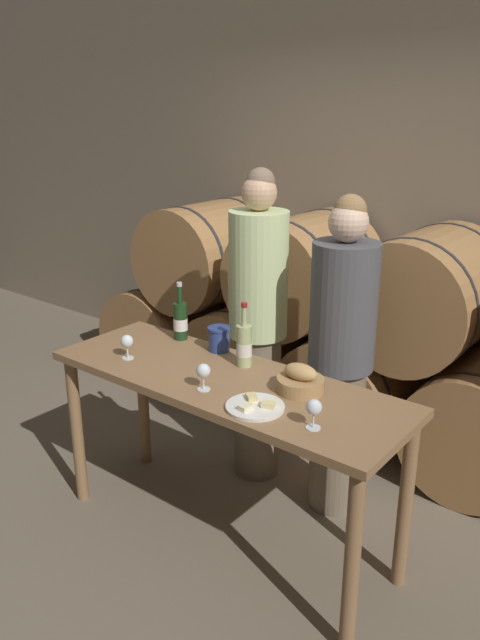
{
  "coord_description": "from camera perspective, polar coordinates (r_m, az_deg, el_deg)",
  "views": [
    {
      "loc": [
        1.7,
        -2.03,
        2.09
      ],
      "look_at": [
        0.0,
        0.12,
        1.14
      ],
      "focal_mm": 35.0,
      "sensor_mm": 36.0,
      "label": 1
    }
  ],
  "objects": [
    {
      "name": "wine_bottle_red",
      "position": [
        3.35,
        -5.47,
        -0.03
      ],
      "size": [
        0.08,
        0.08,
        0.32
      ],
      "color": "#193819",
      "rests_on": "tasting_table"
    },
    {
      "name": "person_left",
      "position": [
        3.46,
        1.65,
        -0.65
      ],
      "size": [
        0.32,
        0.32,
        1.78
      ],
      "color": "#756651",
      "rests_on": "ground_plane"
    },
    {
      "name": "wine_glass_far_left",
      "position": [
        3.14,
        -10.3,
        -2.0
      ],
      "size": [
        0.06,
        0.06,
        0.12
      ],
      "color": "white",
      "rests_on": "tasting_table"
    },
    {
      "name": "wine_glass_center",
      "position": [
        2.46,
        6.77,
        -8.02
      ],
      "size": [
        0.06,
        0.06,
        0.12
      ],
      "color": "white",
      "rests_on": "tasting_table"
    },
    {
      "name": "cheese_plate",
      "position": [
        2.63,
        1.39,
        -7.89
      ],
      "size": [
        0.25,
        0.25,
        0.04
      ],
      "color": "white",
      "rests_on": "tasting_table"
    },
    {
      "name": "bread_basket",
      "position": [
        2.77,
        5.54,
        -5.59
      ],
      "size": [
        0.21,
        0.21,
        0.13
      ],
      "color": "#A87F4C",
      "rests_on": "tasting_table"
    },
    {
      "name": "wine_glass_left",
      "position": [
        2.76,
        -3.37,
        -4.74
      ],
      "size": [
        0.06,
        0.06,
        0.12
      ],
      "color": "white",
      "rests_on": "tasting_table"
    },
    {
      "name": "stone_wall_back",
      "position": [
        4.29,
        14.97,
        12.01
      ],
      "size": [
        10.0,
        0.12,
        3.2
      ],
      "color": "gray",
      "rests_on": "ground_plane"
    },
    {
      "name": "person_right",
      "position": [
        3.22,
        9.19,
        -3.48
      ],
      "size": [
        0.33,
        0.33,
        1.69
      ],
      "color": "#756651",
      "rests_on": "ground_plane"
    },
    {
      "name": "blue_crock",
      "position": [
        3.19,
        -1.93,
        -1.65
      ],
      "size": [
        0.12,
        0.12,
        0.13
      ],
      "color": "navy",
      "rests_on": "tasting_table"
    },
    {
      "name": "wine_bottle_white",
      "position": [
        3.0,
        0.38,
        -2.3
      ],
      "size": [
        0.08,
        0.08,
        0.32
      ],
      "color": "#ADBC7F",
      "rests_on": "tasting_table"
    },
    {
      "name": "tasting_table",
      "position": [
        2.97,
        -1.46,
        -7.51
      ],
      "size": [
        1.78,
        0.61,
        0.89
      ],
      "color": "olive",
      "rests_on": "ground_plane"
    },
    {
      "name": "ground_plane",
      "position": [
        3.38,
        -1.35,
        -19.08
      ],
      "size": [
        10.0,
        10.0,
        0.0
      ],
      "primitive_type": "plane",
      "color": "#726654"
    },
    {
      "name": "barrel_stack",
      "position": [
        4.03,
        10.75,
        -1.74
      ],
      "size": [
        4.12,
        0.83,
        1.43
      ],
      "color": "#9E7042",
      "rests_on": "ground_plane"
    }
  ]
}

